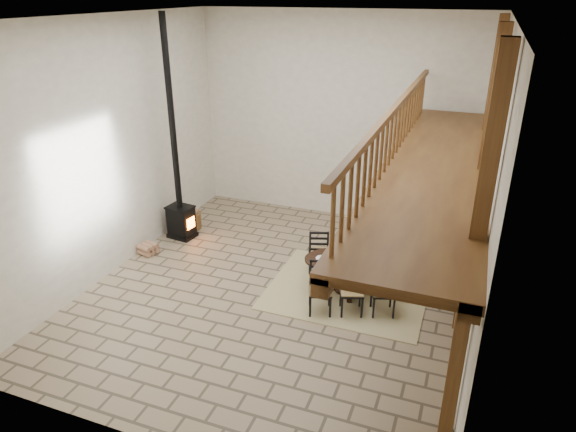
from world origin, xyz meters
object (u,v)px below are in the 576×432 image
at_px(wood_stove, 179,192).
at_px(log_stack, 148,249).
at_px(dining_table, 348,274).
at_px(log_basket, 189,220).

xyz_separation_m(wood_stove, log_stack, (-0.26, -1.02, -1.02)).
distance_m(dining_table, log_stack, 4.54).
xyz_separation_m(dining_table, log_stack, (-4.53, -0.09, -0.26)).
distance_m(dining_table, log_basket, 4.60).
xyz_separation_m(log_basket, log_stack, (-0.16, -1.51, -0.09)).
relative_size(wood_stove, log_basket, 8.53).
relative_size(dining_table, wood_stove, 0.46).
distance_m(dining_table, wood_stove, 4.44).
relative_size(dining_table, log_basket, 3.90).
relative_size(log_basket, log_stack, 1.34).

